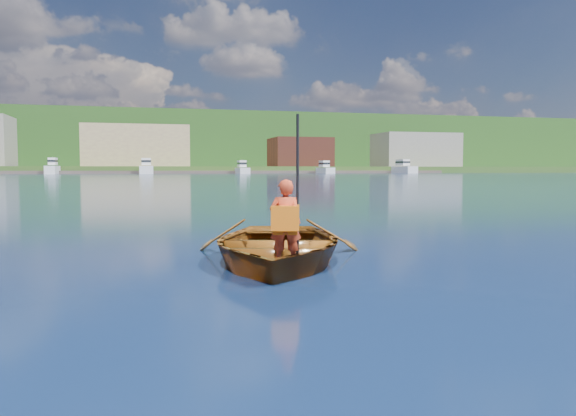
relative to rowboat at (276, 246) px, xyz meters
name	(u,v)px	position (x,y,z in m)	size (l,w,h in m)	color
ground	(298,265)	(0.23, -0.32, -0.23)	(600.00, 600.00, 0.00)	#132B3D
rowboat	(276,246)	(0.00, 0.00, 0.00)	(3.48, 4.22, 0.76)	brown
child_paddler	(286,222)	(-0.08, -0.91, 0.42)	(0.44, 0.41, 1.87)	red
shoreline	(152,147)	(0.23, 236.29, 10.09)	(400.00, 140.00, 22.00)	#3D541E
dock	(179,172)	(6.47, 147.68, 0.17)	(160.02, 11.00, 0.80)	#50443D
waterfront_buildings	(127,147)	(-7.51, 164.68, 7.51)	(202.00, 16.00, 14.00)	maroon
marina_yachts	(156,168)	(0.54, 142.97, 1.16)	(143.96, 12.12, 4.31)	white
hillside_trees	(268,130)	(51.86, 243.90, 18.55)	(296.11, 83.31, 24.34)	#382314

